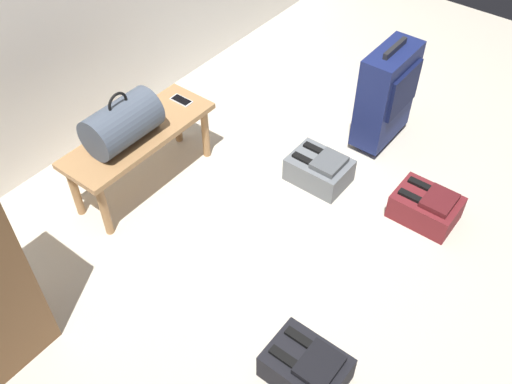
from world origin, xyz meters
TOP-DOWN VIEW (x-y plane):
  - ground_plane at (0.00, 0.00)m, footprint 6.60×6.60m
  - bench at (-0.23, 0.91)m, footprint 1.00×0.36m
  - duffel_bag_slate at (-0.33, 0.91)m, footprint 0.44×0.26m
  - cell_phone at (0.15, 0.92)m, footprint 0.07×0.14m
  - suitcase_upright_navy at (1.07, -0.06)m, footprint 0.46×0.24m
  - backpack_grey at (0.47, 0.04)m, footprint 0.28×0.38m
  - backpack_maroon at (0.59, -0.65)m, footprint 0.28×0.38m
  - backpack_dark at (-0.72, -0.66)m, footprint 0.28×0.38m

SIDE VIEW (x-z plane):
  - ground_plane at x=0.00m, z-range 0.00..0.00m
  - backpack_grey at x=0.47m, z-range -0.01..0.20m
  - backpack_maroon at x=0.59m, z-range -0.01..0.20m
  - backpack_dark at x=-0.72m, z-range -0.01..0.20m
  - bench at x=-0.23m, z-range 0.14..0.56m
  - suitcase_upright_navy at x=1.07m, z-range 0.01..0.75m
  - cell_phone at x=0.15m, z-range 0.42..0.43m
  - duffel_bag_slate at x=-0.33m, z-range 0.38..0.72m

